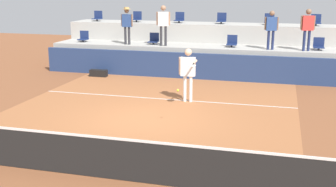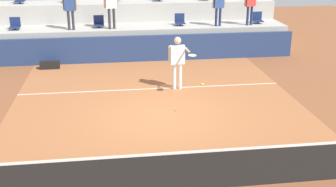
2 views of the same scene
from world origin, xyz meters
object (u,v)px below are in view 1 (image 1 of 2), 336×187
stadium_chair_upper_far_left (98,17)px  equipment_bag (99,73)px  stadium_chair_lower_right (232,42)px  stadium_chair_lower_far_right (319,45)px  stadium_chair_upper_far_right (316,21)px  spectator_leaning_on_rail (308,26)px  stadium_chair_upper_right (269,20)px  spectator_with_hat (127,22)px  stadium_chair_upper_mid_left (179,18)px  stadium_chair_lower_far_left (84,37)px  tennis_ball (178,90)px  tennis_player (188,69)px  stadium_chair_upper_left (137,18)px  stadium_chair_upper_mid_right (221,19)px  spectator_in_white (271,27)px  stadium_chair_lower_left (154,40)px  spectator_in_grey (163,21)px

stadium_chair_upper_far_left → equipment_bag: stadium_chair_upper_far_left is taller
stadium_chair_lower_right → stadium_chair_lower_far_right: size_ratio=1.00×
stadium_chair_upper_far_right → spectator_leaning_on_rail: size_ratio=0.31×
stadium_chair_upper_right → stadium_chair_upper_far_right: same height
spectator_with_hat → spectator_leaning_on_rail: size_ratio=0.99×
stadium_chair_upper_far_left → spectator_leaning_on_rail: 10.45m
spectator_with_hat → stadium_chair_upper_mid_left: bearing=48.7°
stadium_chair_lower_far_left → spectator_with_hat: (2.37, -0.38, 0.81)m
stadium_chair_upper_far_left → tennis_ball: bearing=-55.1°
stadium_chair_upper_mid_left → tennis_ball: stadium_chair_upper_mid_left is taller
stadium_chair_lower_far_right → stadium_chair_upper_right: 2.91m
stadium_chair_lower_far_left → stadium_chair_upper_mid_left: size_ratio=1.00×
equipment_bag → stadium_chair_upper_right: bearing=27.4°
stadium_chair_lower_far_left → stadium_chair_upper_far_left: size_ratio=1.00×
tennis_player → spectator_with_hat: 6.09m
stadium_chair_upper_left → stadium_chair_upper_far_left: bearing=180.0°
stadium_chair_upper_right → tennis_player: bearing=-109.2°
stadium_chair_lower_far_left → spectator_with_hat: spectator_with_hat is taller
tennis_player → equipment_bag: tennis_player is taller
stadium_chair_upper_mid_right → tennis_player: (-0.14, -6.77, -1.18)m
stadium_chair_lower_far_left → stadium_chair_upper_left: (2.10, 1.80, 0.85)m
stadium_chair_upper_mid_right → tennis_ball: stadium_chair_upper_mid_right is taller
stadium_chair_upper_mid_left → spectator_in_white: 4.96m
stadium_chair_lower_far_right → stadium_chair_upper_left: size_ratio=1.00×
stadium_chair_lower_right → stadium_chair_upper_left: stadium_chair_upper_left is taller
stadium_chair_lower_right → stadium_chair_upper_far_left: size_ratio=1.00×
stadium_chair_upper_mid_left → spectator_with_hat: (-1.92, -2.18, -0.04)m
stadium_chair_lower_left → tennis_player: tennis_player is taller
stadium_chair_upper_far_left → spectator_in_white: (8.78, -2.18, -0.10)m
spectator_leaning_on_rail → spectator_with_hat: bearing=180.0°
spectator_with_hat → stadium_chair_lower_far_right: bearing=2.6°
stadium_chair_upper_mid_right → tennis_ball: (0.15, -9.38, -1.28)m
stadium_chair_lower_left → stadium_chair_upper_mid_right: bearing=32.4°
stadium_chair_upper_left → stadium_chair_lower_right: bearing=-19.8°
spectator_leaning_on_rail → stadium_chair_upper_mid_right: bearing=150.2°
stadium_chair_upper_far_right → equipment_bag: (-9.09, -3.64, -2.16)m
stadium_chair_upper_far_left → stadium_chair_upper_mid_left: size_ratio=1.00×
spectator_leaning_on_rail → stadium_chair_lower_left: bearing=176.7°
stadium_chair_lower_far_left → stadium_chair_upper_mid_right: stadium_chair_upper_mid_right is taller
spectator_leaning_on_rail → equipment_bag: (-8.63, -1.46, -2.13)m
spectator_in_grey → tennis_ball: bearing=-71.4°
stadium_chair_lower_far_left → stadium_chair_upper_far_right: (10.64, 1.80, 0.85)m
tennis_player → stadium_chair_upper_right: bearing=70.8°
stadium_chair_upper_far_left → tennis_player: (6.26, -6.77, -1.18)m
stadium_chair_lower_far_left → stadium_chair_upper_far_right: 10.82m
stadium_chair_lower_right → stadium_chair_lower_far_left: bearing=180.0°
stadium_chair_lower_left → stadium_chair_upper_mid_left: bearing=66.8°
stadium_chair_upper_far_right → stadium_chair_upper_mid_left: bearing=180.0°
stadium_chair_lower_far_left → stadium_chair_lower_far_right: bearing=0.0°
stadium_chair_lower_far_left → stadium_chair_upper_far_left: bearing=91.3°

